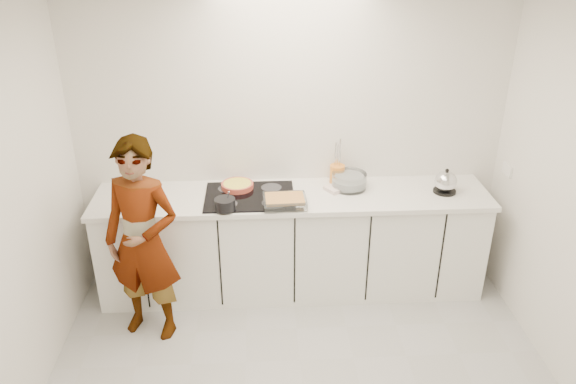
{
  "coord_description": "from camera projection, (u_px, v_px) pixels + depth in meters",
  "views": [
    {
      "loc": [
        -0.26,
        -2.82,
        2.95
      ],
      "look_at": [
        -0.05,
        1.05,
        1.05
      ],
      "focal_mm": 35.0,
      "sensor_mm": 36.0,
      "label": 1
    }
  ],
  "objects": [
    {
      "name": "utensil_crock",
      "position": [
        337.0,
        174.0,
        4.76
      ],
      "size": [
        0.16,
        0.16,
        0.16
      ],
      "primitive_type": "cylinder",
      "rotation": [
        0.0,
        0.0,
        -0.31
      ],
      "color": "orange",
      "rests_on": "countertop"
    },
    {
      "name": "wall_back",
      "position": [
        290.0,
        136.0,
        4.7
      ],
      "size": [
        3.6,
        0.0,
        2.6
      ],
      "primitive_type": "cube",
      "color": "silver",
      "rests_on": "ground"
    },
    {
      "name": "cook",
      "position": [
        143.0,
        242.0,
        4.12
      ],
      "size": [
        0.68,
        0.54,
        1.61
      ],
      "primitive_type": "imported",
      "rotation": [
        0.0,
        0.0,
        -0.3
      ],
      "color": "white",
      "rests_on": "floor"
    },
    {
      "name": "baking_dish",
      "position": [
        285.0,
        201.0,
        4.38
      ],
      "size": [
        0.34,
        0.26,
        0.06
      ],
      "color": "silver",
      "rests_on": "hob"
    },
    {
      "name": "kettle",
      "position": [
        446.0,
        182.0,
        4.59
      ],
      "size": [
        0.24,
        0.24,
        0.21
      ],
      "color": "black",
      "rests_on": "countertop"
    },
    {
      "name": "countertop",
      "position": [
        293.0,
        197.0,
        4.59
      ],
      "size": [
        3.24,
        0.64,
        0.04
      ],
      "primitive_type": "cube",
      "color": "white",
      "rests_on": "base_cabinets"
    },
    {
      "name": "hob",
      "position": [
        250.0,
        196.0,
        4.55
      ],
      "size": [
        0.72,
        0.54,
        0.01
      ],
      "primitive_type": "cube",
      "color": "black",
      "rests_on": "countertop"
    },
    {
      "name": "base_cabinets",
      "position": [
        292.0,
        245.0,
        4.79
      ],
      "size": [
        3.2,
        0.58,
        0.87
      ],
      "primitive_type": "cube",
      "color": "white",
      "rests_on": "floor"
    },
    {
      "name": "tea_towel",
      "position": [
        337.0,
        188.0,
        4.67
      ],
      "size": [
        0.24,
        0.23,
        0.03
      ],
      "primitive_type": "cube",
      "rotation": [
        0.0,
        0.0,
        0.57
      ],
      "color": "white",
      "rests_on": "countertop"
    },
    {
      "name": "mixing_bowl",
      "position": [
        349.0,
        181.0,
        4.67
      ],
      "size": [
        0.31,
        0.31,
        0.13
      ],
      "color": "silver",
      "rests_on": "countertop"
    },
    {
      "name": "saucepan",
      "position": [
        225.0,
        204.0,
        4.31
      ],
      "size": [
        0.21,
        0.21,
        0.15
      ],
      "color": "black",
      "rests_on": "hob"
    },
    {
      "name": "tart_dish",
      "position": [
        237.0,
        185.0,
        4.66
      ],
      "size": [
        0.33,
        0.33,
        0.04
      ],
      "color": "#C44A39",
      "rests_on": "hob"
    }
  ]
}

